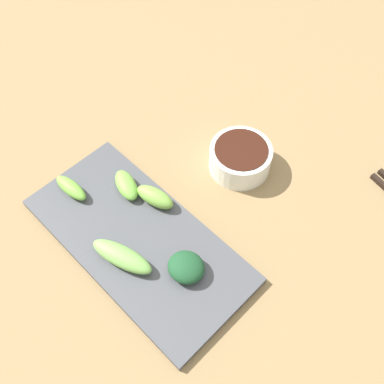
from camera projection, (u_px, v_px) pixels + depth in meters
The scene contains 8 objects.
tabletop at pixel (195, 207), 0.74m from camera, with size 2.10×2.10×0.02m, color olive.
sauce_bowl at pixel (241, 158), 0.75m from camera, with size 0.10×0.10×0.05m.
serving_plate at pixel (138, 240), 0.69m from camera, with size 0.17×0.36×0.01m, color #484A50.
broccoli_stalk_0 at pixel (155, 197), 0.71m from camera, with size 0.03×0.07×0.03m, color #78AD44.
broccoli_leafy_1 at pixel (186, 267), 0.64m from camera, with size 0.05×0.05×0.03m, color #1C4A29.
broccoli_stalk_2 at pixel (126, 185), 0.72m from camera, with size 0.03×0.06×0.02m, color #71B142.
broccoli_stalk_3 at pixel (71, 188), 0.72m from camera, with size 0.02×0.06×0.02m, color #73B641.
broccoli_stalk_4 at pixel (122, 256), 0.65m from camera, with size 0.03×0.10×0.02m, color #77B053.
Camera 1 is at (0.28, 0.27, 0.64)m, focal length 42.62 mm.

